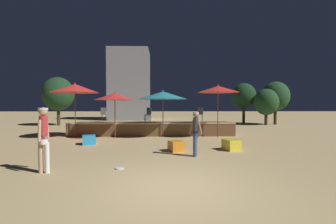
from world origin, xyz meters
The scene contains 21 objects.
ground_plane centered at (0.00, 0.00, 0.00)m, with size 120.00×120.00×0.00m, color tan.
wooden_deck centered at (-0.98, 9.52, 0.38)m, with size 10.34×2.27×0.84m.
patio_umbrella_0 centered at (-0.28, 8.30, 2.51)m, with size 2.91×2.91×2.83m.
patio_umbrella_1 centered at (-3.08, 7.91, 2.42)m, with size 2.33×2.33×2.71m.
patio_umbrella_2 centered at (2.98, 8.00, 2.86)m, with size 2.44×2.44×3.14m.
patio_umbrella_3 centered at (-5.48, 8.18, 2.91)m, with size 2.79×2.79×3.25m.
cube_seat_0 centered at (0.26, 4.08, 0.22)m, with size 0.72×0.72×0.44m.
cube_seat_1 centered at (2.65, 4.28, 0.23)m, with size 0.78×0.78×0.46m.
cube_seat_2 centered at (-3.92, 5.84, 0.22)m, with size 0.78×0.78×0.44m.
person_0 centered at (-3.68, 1.21, 1.08)m, with size 0.31×0.50×1.87m.
person_1 centered at (0.94, 3.15, 0.93)m, with size 0.51×0.33×1.67m.
bistro_chair_0 centered at (-4.34, 10.20, 1.39)m, with size 0.47×0.47×0.90m.
bistro_chair_1 centered at (-1.17, 8.87, 1.39)m, with size 0.41×0.40×0.90m.
bistro_chair_2 centered at (-1.28, 10.26, 1.39)m, with size 0.46×0.46×0.90m.
bistro_chair_3 centered at (2.25, 9.91, 1.39)m, with size 0.43×0.44×0.90m.
frisbee_disc centered at (-1.61, 1.56, 0.02)m, with size 0.25×0.25×0.03m.
background_tree_0 centered at (10.77, 16.56, 2.78)m, with size 2.59×2.59×4.21m.
background_tree_1 centered at (9.61, 16.02, 2.20)m, with size 2.29×2.29×3.47m.
background_tree_2 centered at (8.27, 18.28, 2.84)m, with size 2.49×2.49×4.22m.
background_tree_3 centered at (-10.07, 16.01, 2.95)m, with size 2.83×2.83×4.52m.
distant_building centered at (-4.60, 24.39, 4.50)m, with size 5.03×4.63×9.00m.
Camera 1 is at (-0.29, -5.22, 1.95)m, focal length 24.00 mm.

